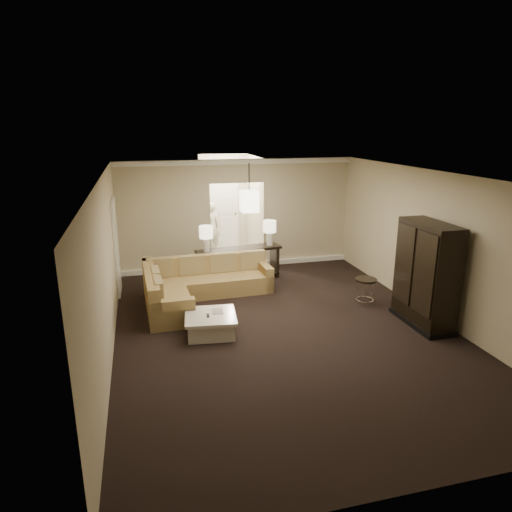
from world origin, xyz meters
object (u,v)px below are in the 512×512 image
object	(u,v)px
console_table	(239,261)
sectional_sofa	(196,285)
armoire	(426,277)
person	(211,225)
coffee_table	(211,324)
drink_table	(366,286)

from	to	relation	value
console_table	sectional_sofa	bearing A→B (deg)	-145.80
armoire	person	world-z (taller)	armoire
coffee_table	drink_table	distance (m)	3.39
console_table	person	distance (m)	2.70
drink_table	sectional_sofa	bearing A→B (deg)	161.83
armoire	drink_table	xyz separation A→B (m)	(-0.58, 1.15, -0.53)
console_table	person	bearing A→B (deg)	87.67
console_table	armoire	size ratio (longest dim) A/B	1.08
sectional_sofa	coffee_table	distance (m)	1.70
sectional_sofa	console_table	bearing A→B (deg)	39.99
coffee_table	person	bearing A→B (deg)	80.83
sectional_sofa	coffee_table	bearing A→B (deg)	-90.25
coffee_table	console_table	world-z (taller)	console_table
sectional_sofa	armoire	xyz separation A→B (m)	(3.96, -2.26, 0.60)
coffee_table	drink_table	xyz separation A→B (m)	(3.34, 0.58, 0.21)
sectional_sofa	drink_table	world-z (taller)	sectional_sofa
armoire	drink_table	world-z (taller)	armoire
person	drink_table	bearing A→B (deg)	100.97
sectional_sofa	coffee_table	xyz separation A→B (m)	(0.05, -1.69, -0.15)
drink_table	person	xyz separation A→B (m)	(-2.46, 4.82, 0.42)
console_table	armoire	distance (m)	4.36
person	coffee_table	bearing A→B (deg)	64.73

